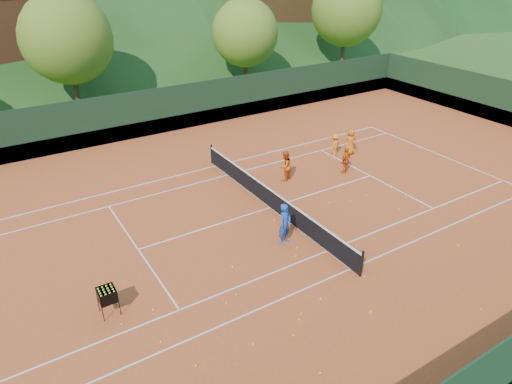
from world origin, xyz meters
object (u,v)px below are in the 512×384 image
ball_hopper (107,295)px  coach (285,224)px  student_d (335,145)px  tennis_net (271,198)px  chalet_right (272,5)px  chalet_mid (138,12)px  student_a (285,166)px  student_c (350,142)px  student_b (346,160)px

ball_hopper → coach: bearing=2.5°
student_d → coach: bearing=16.5°
tennis_net → chalet_right: size_ratio=1.01×
tennis_net → chalet_right: bearing=56.3°
chalet_mid → ball_hopper: bearing=-111.3°
student_a → chalet_mid: size_ratio=0.13×
student_c → student_a: bearing=29.9°
student_a → chalet_right: bearing=-144.0°
student_c → chalet_right: 30.25m
student_b → student_c: student_c is taller
student_a → chalet_right: size_ratio=0.14×
student_c → student_d: (-0.90, 0.31, -0.11)m
coach → chalet_mid: (7.11, 36.70, 4.07)m
student_a → student_c: student_a is taller
tennis_net → student_d: bearing=25.6°
tennis_net → chalet_mid: chalet_mid is taller
student_a → student_b: student_a is taller
student_c → chalet_mid: 31.48m
student_a → chalet_right: 33.44m
student_b → tennis_net: size_ratio=0.12×
student_b → student_d: student_b is taller
student_a → ball_hopper: student_a is taller
tennis_net → chalet_right: chalet_right is taller
coach → chalet_right: size_ratio=0.15×
student_b → ball_hopper: student_b is taller
student_b → student_d: size_ratio=1.11×
tennis_net → student_b: bearing=10.5°
coach → student_c: 10.20m
student_b → tennis_net: 5.58m
tennis_net → student_a: bearing=42.2°
student_c → chalet_right: (12.53, 27.17, 4.46)m
student_d → chalet_right: 30.38m
student_a → chalet_right: chalet_right is taller
chalet_mid → student_a: bearing=-96.7°
tennis_net → ball_hopper: size_ratio=12.07×
chalet_mid → chalet_right: 14.56m
student_d → ball_hopper: size_ratio=1.33×
chalet_mid → chalet_right: (14.00, -4.00, 0.27)m
student_d → tennis_net: (-6.56, -3.14, -0.16)m
chalet_right → student_d: bearing=-116.6°
student_d → tennis_net: 7.28m
tennis_net → chalet_mid: 34.81m
student_d → chalet_mid: size_ratio=0.10×
tennis_net → ball_hopper: tennis_net is taller
student_b → chalet_mid: bearing=-108.9°
student_b → student_d: (1.08, 2.13, -0.07)m
chalet_mid → chalet_right: size_ratio=1.06×
student_c → chalet_mid: (-1.47, 31.17, 4.19)m
student_b → student_c: bearing=-155.5°
coach → ball_hopper: (-7.29, -0.32, -0.15)m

